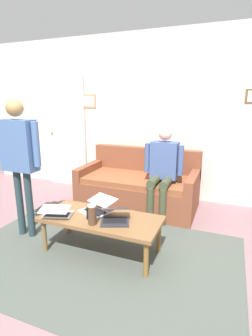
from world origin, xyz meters
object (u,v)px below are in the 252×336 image
french_press (92,214)px  laptop_center (97,208)px  interior_door (66,133)px  laptop_right (57,213)px  person_standing (19,152)px  person_seated (163,167)px  coffee_table (101,221)px  couch (139,187)px  laptop_left (115,217)px

french_press → laptop_center: bearing=-70.7°
interior_door → laptop_right: size_ratio=5.44×
person_standing → french_press: bearing=171.0°
laptop_center → person_seated: size_ratio=0.34×
coffee_table → person_standing: (1.03, 0.01, 0.68)m
laptop_center → couch: bearing=-92.8°
coffee_table → laptop_center: bearing=-47.2°
french_press → person_seated: bearing=-106.2°
person_standing → laptop_right: bearing=166.1°
interior_door → person_standing: (-0.69, 1.95, 0.03)m
laptop_center → person_standing: person_standing is taller
couch → laptop_right: size_ratio=4.72×
coffee_table → person_standing: bearing=0.8°
interior_door → person_standing: 2.07m
laptop_left → person_seated: bearing=-99.7°
laptop_left → laptop_center: laptop_left is taller
couch → laptop_left: 1.43m
laptop_left → person_seated: size_ratio=0.31×
couch → french_press: bearing=91.5°
person_seated → couch: bearing=-28.0°
laptop_center → laptop_right: (0.34, 0.28, -0.00)m
laptop_left → french_press: 0.24m
couch → laptop_right: 1.59m
interior_door → person_seated: size_ratio=1.60×
french_press → person_standing: size_ratio=0.14×
laptop_center → french_press: bearing=109.3°
interior_door → laptop_left: 2.79m
interior_door → laptop_center: (-1.61, 1.82, -0.57)m
laptop_left → person_seated: person_seated is taller
person_seated → coffee_table: bearing=71.8°
french_press → person_standing: 1.17m
couch → person_standing: bearing=54.8°
person_standing → person_seated: size_ratio=1.28×
interior_door → french_press: 2.76m
couch → coffee_table: couch is taller
laptop_center → laptop_right: laptop_center is taller
laptop_right → french_press: (-0.45, 0.02, 0.06)m
interior_door → laptop_left: (-1.90, 1.96, -0.57)m
coffee_table → french_press: (0.01, 0.18, 0.15)m
laptop_right → person_standing: bearing=-13.9°
couch → laptop_right: (0.40, 1.53, 0.15)m
interior_door → french_press: interior_door is taller
interior_door → couch: interior_door is taller
person_standing → coffee_table: bearing=-179.2°
laptop_left → french_press: (0.18, 0.15, 0.06)m
laptop_right → coffee_table: bearing=-160.9°
laptop_left → laptop_center: bearing=-27.0°
laptop_left → person_seated: (-0.20, -1.18, 0.27)m
person_standing → couch: bearing=-125.2°
laptop_right → person_standing: (0.58, -0.14, 0.60)m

